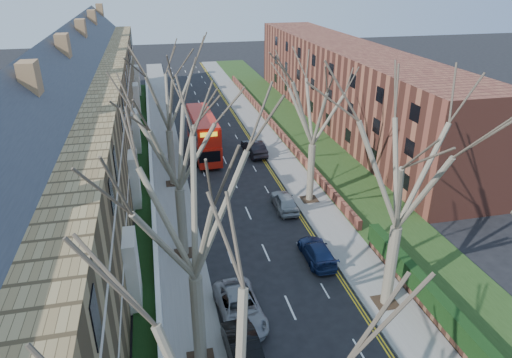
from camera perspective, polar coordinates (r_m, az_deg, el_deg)
pavement_left at (r=53.83m, az=-11.33°, el=4.22°), size 3.00×102.00×0.12m
pavement_right at (r=55.34m, az=1.19°, el=5.27°), size 3.00×102.00×0.12m
terrace_left at (r=45.02m, az=-21.22°, el=6.34°), size 9.70×78.00×13.60m
flats_right at (r=61.27m, az=10.96°, el=11.54°), size 13.97×54.00×10.00m
front_wall_left at (r=46.17m, az=-12.96°, el=1.33°), size 0.30×78.00×1.00m
grass_verge_right at (r=56.53m, az=5.64°, el=5.68°), size 6.00×102.00×0.06m
tree_left_mid at (r=19.74m, az=-8.25°, el=-2.24°), size 10.50×10.50×14.71m
tree_left_far at (r=29.11m, az=-10.10°, el=5.92°), size 10.15×10.15×14.22m
tree_left_dist at (r=40.60m, az=-11.28°, el=11.60°), size 10.50×10.50×14.71m
tree_right_mid at (r=24.91m, az=18.34°, el=2.55°), size 10.50×10.50×14.71m
tree_right_far at (r=37.03m, az=7.37°, el=10.12°), size 10.15×10.15×14.22m
double_decker_bus at (r=49.83m, az=-6.62°, el=5.43°), size 2.83×10.44×4.37m
car_left_mid at (r=24.74m, az=-1.38°, el=-20.91°), size 1.88×4.56×1.47m
car_left_far at (r=27.30m, az=-2.02°, el=-15.75°), size 2.69×5.29×1.43m
car_right_near at (r=32.27m, az=7.65°, el=-8.99°), size 1.85×4.45×1.29m
car_right_mid at (r=38.43m, az=3.59°, el=-2.79°), size 1.82×4.30×1.45m
car_right_far at (r=49.82m, az=-0.24°, el=3.93°), size 2.11×4.92×1.58m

